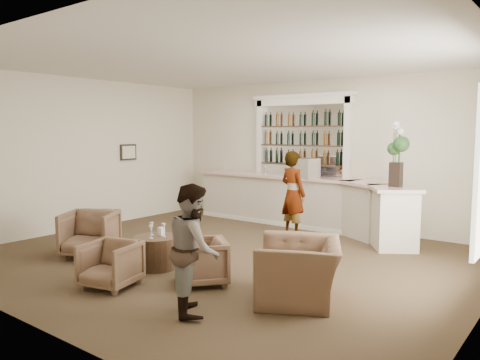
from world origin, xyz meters
The scene contains 19 objects.
ground centered at (0.00, 0.00, 0.00)m, with size 8.00×8.00×0.00m, color #4D3E26.
room_shell centered at (0.16, 0.71, 2.34)m, with size 8.04×7.02×3.32m.
bar_counter centered at (-0.16, 3.00, 0.57)m, with size 5.72×1.80×1.14m.
back_bar_alcove centered at (-0.50, 3.41, 2.03)m, with size 2.64×0.25×3.00m.
cocktail_table centered at (-0.49, -1.13, 0.25)m, with size 0.70×0.70×0.50m, color #49331F.
sommelier centered at (0.08, 2.10, 0.88)m, with size 0.64×0.42×1.75m, color gray.
guest centered at (1.24, -2.10, 0.77)m, with size 0.75×0.58×1.54m, color gray.
armchair_left centered at (-1.91, -1.35, 0.39)m, with size 0.84×0.86×0.79m, color brown.
armchair_center centered at (-0.29, -2.15, 0.32)m, with size 0.68×0.70×0.64m, color brown.
armchair_right centered at (0.62, -1.29, 0.32)m, with size 0.69×0.71×0.64m, color brown.
armchair_far centered at (2.03, -0.99, 0.38)m, with size 1.18×1.03×0.77m, color brown.
espresso_machine centered at (-0.09, 2.94, 1.35)m, with size 0.48×0.40×0.42m, color silver.
flower_vase centered at (2.05, 2.44, 1.81)m, with size 0.31×0.31×1.18m.
wine_glass_bar_left centered at (-1.24, 3.02, 1.25)m, with size 0.07×0.07×0.21m, color white, non-canonical shape.
wine_glass_bar_right centered at (-0.40, 3.04, 1.25)m, with size 0.07×0.07×0.21m, color white, non-canonical shape.
wine_glass_tbl_a centered at (-0.61, -1.10, 0.60)m, with size 0.07×0.07×0.21m, color white, non-canonical shape.
wine_glass_tbl_b centered at (-0.39, -1.05, 0.60)m, with size 0.07×0.07×0.21m, color white, non-canonical shape.
wine_glass_tbl_c centered at (-0.45, -1.26, 0.60)m, with size 0.07×0.07×0.21m, color white, non-canonical shape.
napkin_holder centered at (-0.51, -0.99, 0.56)m, with size 0.08×0.08×0.12m, color white.
Camera 1 is at (4.96, -6.07, 2.16)m, focal length 35.00 mm.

